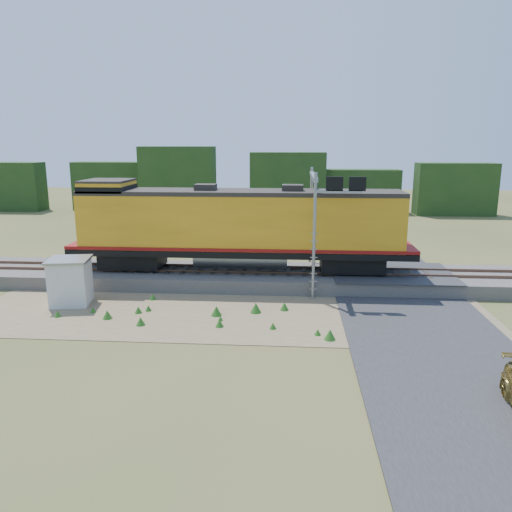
{
  "coord_description": "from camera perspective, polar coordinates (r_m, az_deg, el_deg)",
  "views": [
    {
      "loc": [
        1.07,
        -23.03,
        8.34
      ],
      "look_at": [
        -0.86,
        3.0,
        2.4
      ],
      "focal_mm": 35.0,
      "sensor_mm": 36.0,
      "label": 1
    }
  ],
  "objects": [
    {
      "name": "ballast",
      "position": [
        30.12,
        2.05,
        -2.47
      ],
      "size": [
        70.0,
        5.0,
        0.8
      ],
      "primitive_type": "cube",
      "color": "slate",
      "rests_on": "ground"
    },
    {
      "name": "road",
      "position": [
        25.86,
        17.37,
        -6.4
      ],
      "size": [
        7.0,
        66.0,
        0.86
      ],
      "color": "#38383A",
      "rests_on": "ground"
    },
    {
      "name": "signal_gantry",
      "position": [
        28.59,
        7.28,
        6.32
      ],
      "size": [
        2.72,
        6.2,
        6.85
      ],
      "color": "gray",
      "rests_on": "ground"
    },
    {
      "name": "weed_clumps",
      "position": [
        25.01,
        -6.59,
        -6.75
      ],
      "size": [
        15.0,
        6.2,
        0.56
      ],
      "primitive_type": null,
      "color": "#275F1B",
      "rests_on": "ground"
    },
    {
      "name": "locomotive",
      "position": [
        29.62,
        -2.37,
        3.5
      ],
      "size": [
        20.34,
        3.1,
        5.25
      ],
      "color": "black",
      "rests_on": "rails"
    },
    {
      "name": "dirt_shoulder",
      "position": [
        25.15,
        -3.04,
        -6.53
      ],
      "size": [
        26.0,
        8.0,
        0.03
      ],
      "primitive_type": "cube",
      "color": "#8C7754",
      "rests_on": "ground"
    },
    {
      "name": "tree_line_north",
      "position": [
        61.27,
        3.24,
        7.86
      ],
      "size": [
        130.0,
        3.0,
        6.5
      ],
      "color": "#1C3914",
      "rests_on": "ground"
    },
    {
      "name": "shed",
      "position": [
        27.94,
        -20.44,
        -2.72
      ],
      "size": [
        2.41,
        2.41,
        2.46
      ],
      "rotation": [
        0.0,
        0.0,
        0.17
      ],
      "color": "silver",
      "rests_on": "ground"
    },
    {
      "name": "rails",
      "position": [
        30.0,
        2.06,
        -1.59
      ],
      "size": [
        70.0,
        1.54,
        0.16
      ],
      "color": "brown",
      "rests_on": "ballast"
    },
    {
      "name": "ground",
      "position": [
        24.52,
        1.49,
        -7.07
      ],
      "size": [
        140.0,
        140.0,
        0.0
      ],
      "primitive_type": "plane",
      "color": "#475123",
      "rests_on": "ground"
    }
  ]
}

